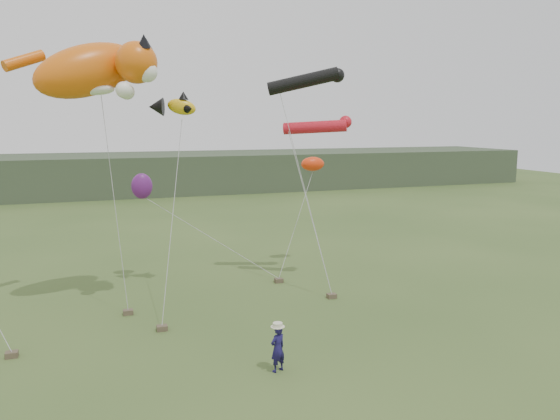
{
  "coord_description": "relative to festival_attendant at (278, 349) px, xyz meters",
  "views": [
    {
      "loc": [
        -4.94,
        -15.4,
        7.44
      ],
      "look_at": [
        1.4,
        3.0,
        4.3
      ],
      "focal_mm": 35.0,
      "sensor_mm": 36.0,
      "label": 1
    }
  ],
  "objects": [
    {
      "name": "ground",
      "position": [
        -0.04,
        0.74,
        -0.72
      ],
      "size": [
        120.0,
        120.0,
        0.0
      ],
      "primitive_type": "plane",
      "color": "#385123",
      "rests_on": "ground"
    },
    {
      "name": "headland",
      "position": [
        -3.15,
        45.43,
        1.2
      ],
      "size": [
        90.0,
        13.0,
        4.0
      ],
      "color": "#2D3D28",
      "rests_on": "ground"
    },
    {
      "name": "festival_attendant",
      "position": [
        0.0,
        0.0,
        0.0
      ],
      "size": [
        0.62,
        0.53,
        1.44
      ],
      "primitive_type": "imported",
      "rotation": [
        0.0,
        0.0,
        3.55
      ],
      "color": "#181348",
      "rests_on": "ground"
    },
    {
      "name": "sandbag_anchors",
      "position": [
        -1.43,
        5.84,
        -0.63
      ],
      "size": [
        12.52,
        5.32,
        0.19
      ],
      "color": "brown",
      "rests_on": "ground"
    },
    {
      "name": "cat_kite",
      "position": [
        -4.57,
        7.79,
        8.7
      ],
      "size": [
        5.64,
        3.37,
        3.05
      ],
      "color": "#DF5F0D",
      "rests_on": "ground"
    },
    {
      "name": "fish_kite",
      "position": [
        -1.66,
        8.91,
        7.37
      ],
      "size": [
        2.14,
        1.39,
        1.08
      ],
      "color": "gold",
      "rests_on": "ground"
    },
    {
      "name": "tube_kites",
      "position": [
        4.68,
        8.64,
        7.75
      ],
      "size": [
        3.59,
        2.44,
        3.04
      ],
      "color": "black",
      "rests_on": "ground"
    },
    {
      "name": "misc_kites",
      "position": [
        1.22,
        11.3,
        4.16
      ],
      "size": [
        9.77,
        0.93,
        1.76
      ],
      "color": "#F5360E",
      "rests_on": "ground"
    }
  ]
}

